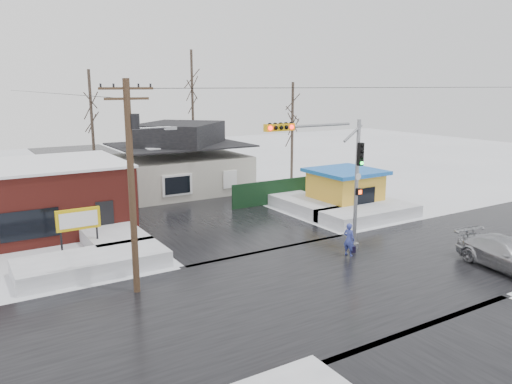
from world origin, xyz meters
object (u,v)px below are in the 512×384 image
kiosk (345,189)px  car (508,255)px  traffic_signal (335,169)px  marquee_sign (78,221)px  utility_pole (133,175)px  pedestrian (349,240)px

kiosk → car: 13.38m
traffic_signal → marquee_sign: bearing=150.3°
utility_pole → car: size_ratio=1.74×
marquee_sign → car: 21.36m
traffic_signal → kiosk: traffic_signal is taller
pedestrian → traffic_signal: bearing=17.9°
utility_pole → car: (16.00, -6.79, -4.36)m
marquee_sign → traffic_signal: bearing=-29.7°
traffic_signal → marquee_sign: traffic_signal is taller
pedestrian → car: (5.15, -5.52, -0.12)m
traffic_signal → kiosk: size_ratio=1.52×
traffic_signal → marquee_sign: 13.42m
traffic_signal → car: traffic_signal is taller
traffic_signal → utility_pole: utility_pole is taller
utility_pole → kiosk: size_ratio=1.96×
pedestrian → kiosk: bearing=-56.0°
traffic_signal → pedestrian: traffic_signal is taller
traffic_signal → utility_pole: size_ratio=0.78×
marquee_sign → kiosk: 18.51m
traffic_signal → car: size_ratio=1.36×
marquee_sign → kiosk: size_ratio=0.55×
car → kiosk: bearing=90.6°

